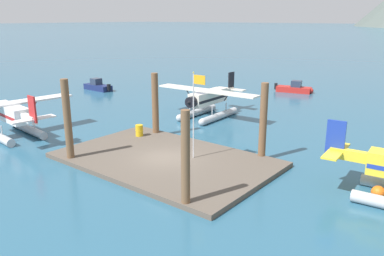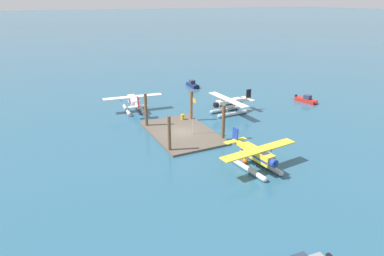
# 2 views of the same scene
# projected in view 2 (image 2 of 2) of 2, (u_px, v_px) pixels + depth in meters

# --- Properties ---
(ground_plane) EXTENTS (1200.00, 1200.00, 0.00)m
(ground_plane) POSITION_uv_depth(u_px,v_px,m) (182.00, 133.00, 50.12)
(ground_plane) COLOR #285670
(dock_platform) EXTENTS (13.90, 8.84, 0.30)m
(dock_platform) POSITION_uv_depth(u_px,v_px,m) (182.00, 132.00, 50.06)
(dock_platform) COLOR brown
(dock_platform) RESTS_ON ground
(piling_near_left) EXTENTS (0.48, 0.48, 5.48)m
(piling_near_left) POSITION_uv_depth(u_px,v_px,m) (146.00, 111.00, 51.60)
(piling_near_left) COLOR brown
(piling_near_left) RESTS_ON ground
(piling_near_right) EXTENTS (0.45, 0.45, 5.02)m
(piling_near_right) POSITION_uv_depth(u_px,v_px,m) (169.00, 134.00, 43.20)
(piling_near_right) COLOR brown
(piling_near_right) RESTS_ON ground
(piling_far_left) EXTENTS (0.52, 0.52, 5.05)m
(piling_far_left) POSITION_uv_depth(u_px,v_px,m) (192.00, 106.00, 54.56)
(piling_far_left) COLOR brown
(piling_far_left) RESTS_ON ground
(piling_far_right) EXTENTS (0.49, 0.49, 5.18)m
(piling_far_right) POSITION_uv_depth(u_px,v_px,m) (223.00, 123.00, 46.98)
(piling_far_right) COLOR brown
(piling_far_right) RESTS_ON ground
(flagpole) EXTENTS (0.95, 0.10, 5.63)m
(flagpole) POSITION_uv_depth(u_px,v_px,m) (193.00, 111.00, 47.86)
(flagpole) COLOR silver
(flagpole) RESTS_ON dock_platform
(fuel_drum) EXTENTS (0.62, 0.62, 0.88)m
(fuel_drum) POSITION_uv_depth(u_px,v_px,m) (182.00, 117.00, 54.85)
(fuel_drum) COLOR gold
(fuel_drum) RESTS_ON dock_platform
(mooring_buoy) EXTENTS (0.73, 0.73, 0.73)m
(mooring_buoy) POSITION_uv_depth(u_px,v_px,m) (245.00, 161.00, 40.83)
(mooring_buoy) COLOR orange
(mooring_buoy) RESTS_ON ground
(seaplane_white_port_aft) EXTENTS (7.96, 10.49, 3.84)m
(seaplane_white_port_aft) POSITION_uv_depth(u_px,v_px,m) (133.00, 103.00, 59.39)
(seaplane_white_port_aft) COLOR #B7BABF
(seaplane_white_port_aft) RESTS_ON ground
(seaplane_yellow_stbd_fwd) EXTENTS (7.96, 10.48, 3.84)m
(seaplane_yellow_stbd_fwd) POSITION_uv_depth(u_px,v_px,m) (257.00, 157.00, 39.14)
(seaplane_yellow_stbd_fwd) COLOR #B7BABF
(seaplane_yellow_stbd_fwd) RESTS_ON ground
(seaplane_cream_bow_left) EXTENTS (10.45, 7.98, 3.84)m
(seaplane_cream_bow_left) POSITION_uv_depth(u_px,v_px,m) (229.00, 105.00, 58.23)
(seaplane_cream_bow_left) COLOR #B7BABF
(seaplane_cream_bow_left) RESTS_ON ground
(boat_navy_open_west) EXTENTS (4.89, 1.60, 1.50)m
(boat_navy_open_west) POSITION_uv_depth(u_px,v_px,m) (192.00, 85.00, 76.44)
(boat_navy_open_west) COLOR navy
(boat_navy_open_west) RESTS_ON ground
(boat_red_open_north) EXTENTS (4.81, 2.41, 1.50)m
(boat_red_open_north) POSITION_uv_depth(u_px,v_px,m) (306.00, 100.00, 64.91)
(boat_red_open_north) COLOR #B2231E
(boat_red_open_north) RESTS_ON ground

